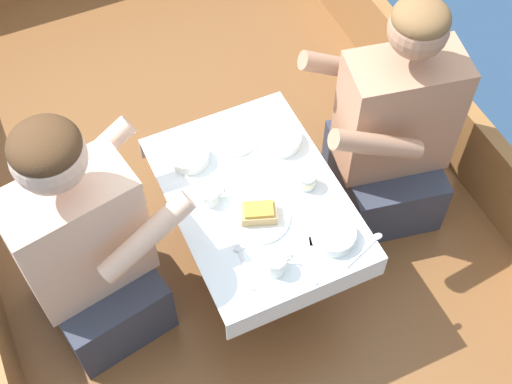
{
  "coord_description": "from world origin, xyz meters",
  "views": [
    {
      "loc": [
        -0.57,
        -1.38,
        2.69
      ],
      "look_at": [
        0.0,
        -0.15,
        0.75
      ],
      "focal_mm": 50.0,
      "sensor_mm": 36.0,
      "label": 1
    }
  ],
  "objects_px": {
    "coffee_cup_starboard": "(210,196)",
    "sandwich": "(259,213)",
    "person_port": "(86,249)",
    "tin_can": "(306,180)",
    "person_starboard": "(392,133)",
    "coffee_cup_port": "(275,264)"
  },
  "relations": [
    {
      "from": "coffee_cup_port",
      "to": "coffee_cup_starboard",
      "type": "height_order",
      "value": "coffee_cup_port"
    },
    {
      "from": "person_port",
      "to": "coffee_cup_starboard",
      "type": "relative_size",
      "value": 10.98
    },
    {
      "from": "person_port",
      "to": "coffee_cup_starboard",
      "type": "bearing_deg",
      "value": -12.28
    },
    {
      "from": "tin_can",
      "to": "person_port",
      "type": "bearing_deg",
      "value": 173.26
    },
    {
      "from": "coffee_cup_port",
      "to": "coffee_cup_starboard",
      "type": "relative_size",
      "value": 1.07
    },
    {
      "from": "coffee_cup_port",
      "to": "tin_can",
      "type": "xyz_separation_m",
      "value": [
        0.23,
        0.25,
        -0.01
      ]
    },
    {
      "from": "person_port",
      "to": "sandwich",
      "type": "distance_m",
      "value": 0.57
    },
    {
      "from": "coffee_cup_port",
      "to": "sandwich",
      "type": "bearing_deg",
      "value": 80.63
    },
    {
      "from": "person_starboard",
      "to": "sandwich",
      "type": "bearing_deg",
      "value": 25.71
    },
    {
      "from": "person_port",
      "to": "sandwich",
      "type": "height_order",
      "value": "person_port"
    },
    {
      "from": "coffee_cup_starboard",
      "to": "person_starboard",
      "type": "bearing_deg",
      "value": 2.24
    },
    {
      "from": "sandwich",
      "to": "coffee_cup_starboard",
      "type": "xyz_separation_m",
      "value": [
        -0.12,
        0.13,
        -0.01
      ]
    },
    {
      "from": "person_port",
      "to": "coffee_cup_starboard",
      "type": "height_order",
      "value": "person_port"
    },
    {
      "from": "person_port",
      "to": "tin_can",
      "type": "height_order",
      "value": "person_port"
    },
    {
      "from": "coffee_cup_starboard",
      "to": "person_port",
      "type": "bearing_deg",
      "value": 178.28
    },
    {
      "from": "person_starboard",
      "to": "sandwich",
      "type": "distance_m",
      "value": 0.63
    },
    {
      "from": "coffee_cup_starboard",
      "to": "sandwich",
      "type": "bearing_deg",
      "value": -47.72
    },
    {
      "from": "coffee_cup_starboard",
      "to": "tin_can",
      "type": "xyz_separation_m",
      "value": [
        0.32,
        -0.08,
        0.0
      ]
    },
    {
      "from": "person_starboard",
      "to": "coffee_cup_port",
      "type": "xyz_separation_m",
      "value": [
        -0.64,
        -0.35,
        0.08
      ]
    },
    {
      "from": "person_starboard",
      "to": "tin_can",
      "type": "height_order",
      "value": "person_starboard"
    },
    {
      "from": "person_port",
      "to": "sandwich",
      "type": "xyz_separation_m",
      "value": [
        0.55,
        -0.14,
        0.06
      ]
    },
    {
      "from": "coffee_cup_starboard",
      "to": "tin_can",
      "type": "bearing_deg",
      "value": -13.31
    }
  ]
}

